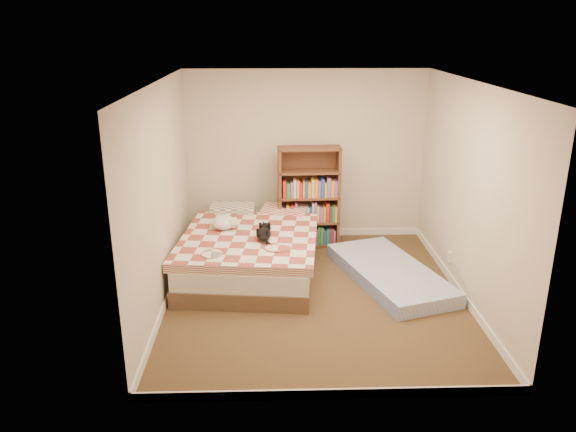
{
  "coord_description": "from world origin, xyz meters",
  "views": [
    {
      "loc": [
        -0.51,
        -6.08,
        3.09
      ],
      "look_at": [
        -0.31,
        0.3,
        0.9
      ],
      "focal_mm": 35.0,
      "sensor_mm": 36.0,
      "label": 1
    }
  ],
  "objects_px": {
    "bookshelf": "(309,209)",
    "black_cat": "(264,233)",
    "bed": "(251,250)",
    "floor_mattress": "(389,273)",
    "white_dog": "(224,223)"
  },
  "relations": [
    {
      "from": "bed",
      "to": "black_cat",
      "type": "height_order",
      "value": "black_cat"
    },
    {
      "from": "bookshelf",
      "to": "white_dog",
      "type": "relative_size",
      "value": 3.46
    },
    {
      "from": "bookshelf",
      "to": "black_cat",
      "type": "xyz_separation_m",
      "value": [
        -0.63,
        -1.14,
        0.07
      ]
    },
    {
      "from": "bookshelf",
      "to": "floor_mattress",
      "type": "xyz_separation_m",
      "value": [
        0.95,
        -1.25,
        -0.46
      ]
    },
    {
      "from": "bed",
      "to": "black_cat",
      "type": "bearing_deg",
      "value": -51.6
    },
    {
      "from": "bookshelf",
      "to": "bed",
      "type": "bearing_deg",
      "value": -135.34
    },
    {
      "from": "black_cat",
      "to": "floor_mattress",
      "type": "bearing_deg",
      "value": 2.77
    },
    {
      "from": "bed",
      "to": "white_dog",
      "type": "distance_m",
      "value": 0.5
    },
    {
      "from": "floor_mattress",
      "to": "bed",
      "type": "bearing_deg",
      "value": 149.87
    },
    {
      "from": "floor_mattress",
      "to": "black_cat",
      "type": "bearing_deg",
      "value": 158.37
    },
    {
      "from": "bookshelf",
      "to": "black_cat",
      "type": "bearing_deg",
      "value": -121.15
    },
    {
      "from": "bed",
      "to": "black_cat",
      "type": "xyz_separation_m",
      "value": [
        0.18,
        -0.28,
        0.34
      ]
    },
    {
      "from": "bed",
      "to": "bookshelf",
      "type": "xyz_separation_m",
      "value": [
        0.81,
        0.87,
        0.26
      ]
    },
    {
      "from": "white_dog",
      "to": "floor_mattress",
      "type": "bearing_deg",
      "value": -30.53
    },
    {
      "from": "bookshelf",
      "to": "black_cat",
      "type": "relative_size",
      "value": 2.25
    }
  ]
}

